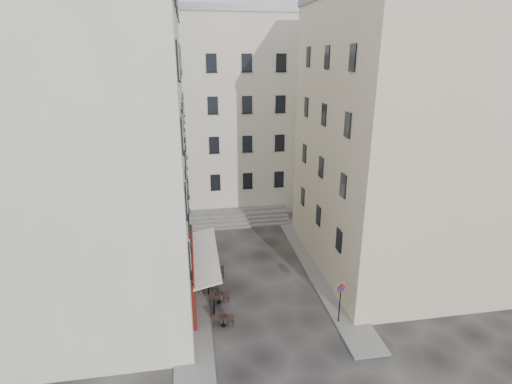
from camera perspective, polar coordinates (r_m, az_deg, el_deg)
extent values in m
plane|color=black|center=(26.13, 1.24, -15.09)|extent=(90.00, 90.00, 0.00)
cube|color=slate|center=(29.15, -9.17, -11.28)|extent=(2.00, 22.00, 0.12)
cube|color=slate|center=(29.57, 8.88, -10.79)|extent=(2.00, 18.00, 0.12)
cube|color=beige|center=(25.49, -24.03, 6.87)|extent=(12.00, 16.00, 20.00)
cube|color=beige|center=(29.28, 20.78, 6.67)|extent=(12.00, 14.00, 18.00)
cube|color=beige|center=(40.75, -5.15, 10.98)|extent=(18.00, 10.00, 18.00)
cube|color=slate|center=(40.52, -5.57, 24.11)|extent=(18.20, 10.20, 0.60)
cube|color=#4E100B|center=(25.71, -9.08, -11.36)|extent=(0.25, 7.00, 3.50)
cube|color=black|center=(25.89, -8.95, -12.02)|extent=(0.06, 3.85, 2.00)
cube|color=white|center=(25.13, -7.33, -8.89)|extent=(1.58, 7.30, 0.41)
cube|color=slate|center=(36.42, -2.25, -4.53)|extent=(9.00, 1.80, 0.20)
cube|color=slate|center=(36.75, -2.35, -3.97)|extent=(9.00, 1.80, 0.20)
cube|color=slate|center=(37.09, -2.44, -3.42)|extent=(9.00, 1.80, 0.20)
cube|color=slate|center=(37.43, -2.53, -2.88)|extent=(9.00, 1.80, 0.20)
cylinder|color=black|center=(24.74, -6.02, -16.13)|extent=(0.10, 0.10, 0.90)
sphere|color=black|center=(24.47, -6.06, -15.23)|extent=(0.12, 0.12, 0.12)
cylinder|color=black|center=(27.67, -6.52, -11.99)|extent=(0.10, 0.10, 0.90)
sphere|color=black|center=(27.43, -6.56, -11.14)|extent=(0.12, 0.12, 0.12)
cylinder|color=black|center=(30.73, -6.91, -8.65)|extent=(0.10, 0.10, 0.90)
sphere|color=black|center=(30.51, -6.94, -7.87)|extent=(0.12, 0.12, 0.12)
cylinder|color=black|center=(23.93, 11.86, -15.36)|extent=(0.07, 0.07, 2.60)
cylinder|color=#AE210B|center=(23.36, 12.04, -13.26)|extent=(0.59, 0.18, 0.60)
cylinder|color=navy|center=(23.34, 12.07, -13.29)|extent=(0.43, 0.14, 0.44)
cube|color=#AE210B|center=(23.32, 12.09, -13.32)|extent=(0.35, 0.11, 0.35)
cylinder|color=black|center=(24.01, -4.67, -18.46)|extent=(0.32, 0.32, 0.02)
cylinder|color=black|center=(23.84, -4.69, -17.89)|extent=(0.04, 0.04, 0.62)
cylinder|color=black|center=(23.67, -4.71, -17.34)|extent=(0.54, 0.54, 0.04)
cube|color=black|center=(23.83, -3.68, -17.73)|extent=(0.34, 0.34, 0.80)
cube|color=black|center=(23.86, -5.72, -17.75)|extent=(0.34, 0.34, 0.80)
cylinder|color=black|center=(25.87, -5.26, -15.38)|extent=(0.34, 0.34, 0.02)
cylinder|color=black|center=(25.70, -5.29, -14.81)|extent=(0.05, 0.05, 0.65)
cylinder|color=black|center=(25.54, -5.31, -14.25)|extent=(0.56, 0.56, 0.04)
cube|color=black|center=(25.70, -4.32, -14.66)|extent=(0.36, 0.36, 0.84)
cube|color=black|center=(25.73, -6.27, -14.67)|extent=(0.36, 0.36, 0.84)
cylinder|color=black|center=(26.77, -6.81, -14.13)|extent=(0.36, 0.36, 0.02)
cylinder|color=black|center=(26.59, -6.83, -13.55)|extent=(0.05, 0.05, 0.69)
cylinder|color=black|center=(26.42, -6.86, -12.97)|extent=(0.59, 0.59, 0.04)
cube|color=black|center=(26.58, -5.86, -13.40)|extent=(0.38, 0.38, 0.89)
cube|color=black|center=(26.64, -7.83, -13.40)|extent=(0.38, 0.38, 0.89)
cylinder|color=black|center=(28.37, -6.02, -12.00)|extent=(0.39, 0.39, 0.02)
cylinder|color=black|center=(28.19, -6.04, -11.38)|extent=(0.05, 0.05, 0.76)
cylinder|color=black|center=(28.02, -6.07, -10.77)|extent=(0.65, 0.65, 0.04)
cube|color=black|center=(28.19, -5.04, -11.22)|extent=(0.41, 0.41, 0.97)
cube|color=black|center=(28.24, -7.07, -11.23)|extent=(0.41, 0.41, 0.97)
cylinder|color=black|center=(30.16, -6.71, -10.04)|extent=(0.33, 0.33, 0.02)
cylinder|color=black|center=(30.01, -6.74, -9.53)|extent=(0.05, 0.05, 0.65)
cylinder|color=black|center=(29.87, -6.76, -9.03)|extent=(0.56, 0.56, 0.04)
cube|color=black|center=(30.01, -5.93, -9.40)|extent=(0.35, 0.35, 0.83)
cube|color=black|center=(30.06, -7.55, -9.41)|extent=(0.35, 0.35, 0.83)
imported|color=black|center=(28.45, -6.02, -9.95)|extent=(0.80, 0.72, 1.84)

